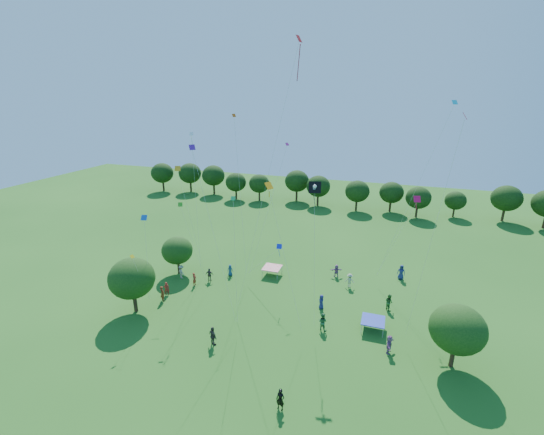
{
  "coord_description": "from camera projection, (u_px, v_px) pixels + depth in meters",
  "views": [
    {
      "loc": [
        10.23,
        -16.62,
        21.99
      ],
      "look_at": [
        0.0,
        14.0,
        11.0
      ],
      "focal_mm": 24.0,
      "sensor_mm": 36.0,
      "label": 1
    }
  ],
  "objects": [
    {
      "name": "small_kite_11",
      "position": [
        234.0,
        237.0,
        31.78
      ],
      "size": [
        0.42,
        0.32,
        12.51
      ],
      "color": "green"
    },
    {
      "name": "crowd_person_1",
      "position": [
        162.0,
        294.0,
        40.49
      ],
      "size": [
        0.8,
        0.72,
        1.8
      ],
      "primitive_type": "imported",
      "rotation": [
        0.0,
        0.0,
        2.59
      ],
      "color": "maroon",
      "rests_on": "ground"
    },
    {
      "name": "crowd_person_3",
      "position": [
        350.0,
        280.0,
        43.4
      ],
      "size": [
        1.16,
        0.55,
        1.75
      ],
      "primitive_type": "imported",
      "rotation": [
        0.0,
        0.0,
        3.11
      ],
      "color": "#A5A484",
      "rests_on": "ground"
    },
    {
      "name": "small_kite_9",
      "position": [
        274.0,
        210.0,
        30.96
      ],
      "size": [
        3.66,
        0.85,
        13.68
      ],
      "color": "orange"
    },
    {
      "name": "small_kite_10",
      "position": [
        182.0,
        186.0,
        42.38
      ],
      "size": [
        2.4,
        1.09,
        12.86
      ],
      "color": "orange"
    },
    {
      "name": "crowd_person_4",
      "position": [
        213.0,
        336.0,
        33.29
      ],
      "size": [
        1.22,
        1.0,
        1.91
      ],
      "primitive_type": "imported",
      "rotation": [
        0.0,
        0.0,
        2.61
      ],
      "color": "#3C3530",
      "rests_on": "ground"
    },
    {
      "name": "crowd_person_6",
      "position": [
        401.0,
        272.0,
        45.24
      ],
      "size": [
        1.01,
        0.64,
        1.92
      ],
      "primitive_type": "imported",
      "rotation": [
        0.0,
        0.0,
        6.15
      ],
      "color": "navy",
      "rests_on": "ground"
    },
    {
      "name": "small_kite_3",
      "position": [
        187.0,
        224.0,
        38.48
      ],
      "size": [
        1.37,
        2.52,
        10.13
      ],
      "color": "#2E931A"
    },
    {
      "name": "small_kite_8",
      "position": [
        444.0,
        192.0,
        25.56
      ],
      "size": [
        1.51,
        4.31,
        19.61
      ],
      "color": "red"
    },
    {
      "name": "near_tree_west",
      "position": [
        132.0,
        278.0,
        37.55
      ],
      "size": [
        4.72,
        4.72,
        6.06
      ],
      "color": "#422B19",
      "rests_on": "ground"
    },
    {
      "name": "small_kite_2",
      "position": [
        136.0,
        267.0,
        35.54
      ],
      "size": [
        0.63,
        2.47,
        6.14
      ],
      "color": "gold"
    },
    {
      "name": "pirate_kite",
      "position": [
        315.0,
        190.0,
        33.22
      ],
      "size": [
        1.68,
        3.43,
        13.08
      ],
      "color": "black"
    },
    {
      "name": "crowd_person_9",
      "position": [
        181.0,
        272.0,
        45.5
      ],
      "size": [
        1.25,
        1.03,
        1.76
      ],
      "primitive_type": "imported",
      "rotation": [
        0.0,
        0.0,
        2.61
      ],
      "color": "#A29382",
      "rests_on": "ground"
    },
    {
      "name": "tent_blue",
      "position": [
        373.0,
        320.0,
        35.45
      ],
      "size": [
        2.2,
        2.2,
        1.1
      ],
      "color": "#1931A4",
      "rests_on": "ground"
    },
    {
      "name": "ground",
      "position": [
        208.0,
        430.0,
        25.08
      ],
      "size": [
        160.0,
        160.0,
        0.0
      ],
      "primitive_type": "plane",
      "color": "#29621D"
    },
    {
      "name": "man_in_black",
      "position": [
        280.0,
        400.0,
        26.46
      ],
      "size": [
        0.7,
        0.49,
        1.77
      ],
      "primitive_type": "imported",
      "rotation": [
        0.0,
        0.0,
        -0.1
      ],
      "color": "black",
      "rests_on": "ground"
    },
    {
      "name": "small_kite_6",
      "position": [
        194.0,
        172.0,
        41.68
      ],
      "size": [
        0.51,
        0.45,
        16.69
      ],
      "color": "white"
    },
    {
      "name": "crowd_person_12",
      "position": [
        230.0,
        270.0,
        46.2
      ],
      "size": [
        0.81,
        0.55,
        1.5
      ],
      "primitive_type": "imported",
      "rotation": [
        0.0,
        0.0,
        3.35
      ],
      "color": "navy",
      "rests_on": "ground"
    },
    {
      "name": "crowd_person_5",
      "position": [
        389.0,
        344.0,
        32.33
      ],
      "size": [
        0.84,
        1.71,
        1.75
      ],
      "primitive_type": "imported",
      "rotation": [
        0.0,
        0.0,
        1.41
      ],
      "color": "#8B5188",
      "rests_on": "ground"
    },
    {
      "name": "small_kite_13",
      "position": [
        204.0,
        195.0,
        32.38
      ],
      "size": [
        4.22,
        1.1,
        16.53
      ],
      "color": "#651996"
    },
    {
      "name": "crowd_person_2",
      "position": [
        323.0,
        322.0,
        35.47
      ],
      "size": [
        1.0,
        0.69,
        1.83
      ],
      "primitive_type": "imported",
      "rotation": [
        0.0,
        0.0,
        2.9
      ],
      "color": "#296035",
      "rests_on": "ground"
    },
    {
      "name": "near_tree_north",
      "position": [
        177.0,
        250.0,
        46.04
      ],
      "size": [
        3.89,
        3.89,
        4.96
      ],
      "color": "#422B19",
      "rests_on": "ground"
    },
    {
      "name": "crowd_person_0",
      "position": [
        321.0,
        302.0,
        39.07
      ],
      "size": [
        0.73,
        0.91,
        1.62
      ],
      "primitive_type": "imported",
      "rotation": [
        0.0,
        0.0,
        5.15
      ],
      "color": "navy",
      "rests_on": "ground"
    },
    {
      "name": "small_kite_7",
      "position": [
        429.0,
        160.0,
        36.89
      ],
      "size": [
        5.71,
        2.12,
        20.16
      ],
      "color": "#0EBAD7"
    },
    {
      "name": "crowd_person_7",
      "position": [
        167.0,
        289.0,
        41.72
      ],
      "size": [
        0.71,
        0.66,
        1.61
      ],
      "primitive_type": "imported",
      "rotation": [
        0.0,
        0.0,
        3.75
      ],
      "color": "maroon",
      "rests_on": "ground"
    },
    {
      "name": "crowd_person_11",
      "position": [
        336.0,
        271.0,
        45.94
      ],
      "size": [
        1.6,
        1.05,
        1.62
      ],
      "primitive_type": "imported",
      "rotation": [
        0.0,
        0.0,
        3.51
      ],
      "color": "#895086",
      "rests_on": "ground"
    },
    {
      "name": "crowd_person_10",
      "position": [
        210.0,
        275.0,
        44.8
      ],
      "size": [
        1.06,
        0.6,
        1.71
      ],
      "primitive_type": "imported",
      "rotation": [
        0.0,
        0.0,
        3.29
      ],
      "color": "#423835",
      "rests_on": "ground"
    },
    {
      "name": "red_high_kite",
      "position": [
        285.0,
        105.0,
        32.3
      ],
      "size": [
        5.29,
        3.56,
        25.45
      ],
      "color": "red"
    },
    {
      "name": "small_kite_12",
      "position": [
        276.0,
        251.0,
        40.29
      ],
      "size": [
        4.83,
        2.12,
        5.11
      ],
      "color": "#1426D0"
    },
    {
      "name": "small_kite_5",
      "position": [
        276.0,
        182.0,
        43.75
      ],
      "size": [
        3.17,
        6.01,
        15.16
      ],
      "color": "#86166D"
    },
    {
      "name": "small_kite_1",
      "position": [
        238.0,
        169.0,
        41.99
      ],
      "size": [
        2.18,
        2.38,
        18.59
      ],
      "color": "#EC520C"
    },
    {
      "name": "small_kite_4",
      "position": [
        145.0,
        230.0,
        36.42
      ],
      "size": [
        0.68,
        0.74,
        9.29
      ],
      "color": "#1250B4"
    },
    {
      "name": "treeline",
      "position": [
        328.0,
        187.0,
        74.05
      ],
      "size": [
        88.01,
        8.77,
        6.77
      ],
      "color": "#422B19",
      "rests_on": "ground"
    },
    {
      "name": "tent_red_stripe",
      "position": [
        272.0,
        268.0,
        46.24
      ],
      "size": [
        2.2,
        2.2,
        1.1
      ],
      "color": "red",
      "rests_on": "ground"
    },
    {
      "name": "near_tree_east",
      "position": [
        458.0,
        329.0,
        29.81
      ],
      "size": [
        4.48,
        4.48,
        5.72
      ],
      "color": "#422B19",
      "rests_on": "ground"
    },
    {
      "name": "crowd_person_13",
      "position": [
        194.0,
        279.0,
        43.81
      ],
      "size": [
        0.42,
        0.63,
        1.65
      ],
      "primitive_type": "imported",
      "rotation": [
        0.0,
        0.0,
        1.61
      ],
      "color": "maroon",
      "rests_on": "ground"
    },
    {
      "name": "small_kite_0",
      "position": [
        411.0,
        211.0,
        37.96
      ],
      "size": [
        3.62,
        2.94,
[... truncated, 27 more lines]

